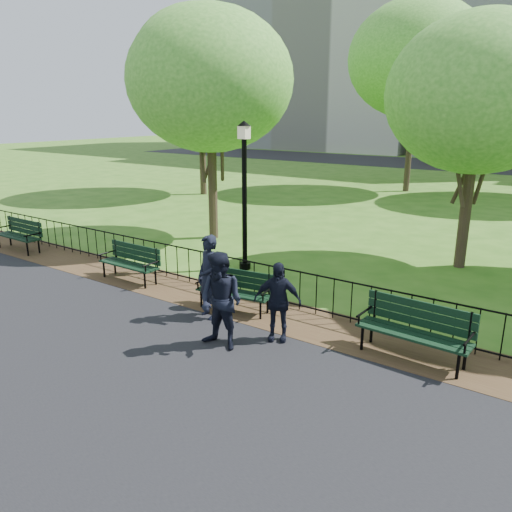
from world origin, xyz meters
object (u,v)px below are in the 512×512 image
Objects in this scene: person_right at (277,301)px; tree_mid_w at (200,65)px; park_bench_left_a at (131,259)px; tree_near_w at (210,81)px; park_bench_main at (223,283)px; tree_near_e at (479,94)px; park_bench_left_c at (20,232)px; tree_far_c at (417,59)px; person_mid at (221,301)px; taxi at (455,157)px; park_bench_right_a at (416,325)px; lamppost at (244,191)px; person_left at (209,277)px.

tree_mid_w is at bearing 111.42° from person_right.
tree_near_w reaches higher than park_bench_left_a.
park_bench_main is 3.09m from park_bench_left_a.
tree_near_w is 9.44m from tree_mid_w.
tree_near_e is at bearing 42.71° from park_bench_left_a.
tree_mid_w is (-2.52, 11.53, 5.71)m from park_bench_left_c.
tree_near_e is 0.73× the size of tree_mid_w.
tree_near_w is (-4.25, 4.81, 4.49)m from park_bench_main.
tree_far_c reaches higher than person_right.
person_right is (0.65, 0.86, -0.13)m from person_mid.
tree_mid_w reaches higher than tree_near_w.
person_mid is 0.45× the size of taxi.
park_bench_right_a is 2.48m from person_right.
lamppost is (1.79, 2.42, 1.57)m from park_bench_left_a.
taxi reaches higher than park_bench_main.
tree_near_w reaches higher than park_bench_left_c.
tree_near_w is at bearing 50.76° from park_bench_left_c.
park_bench_right_a is (12.25, -0.02, 0.03)m from park_bench_left_c.
tree_near_w is (-1.16, 4.65, 4.51)m from park_bench_left_a.
tree_near_e reaches higher than person_right.
tree_mid_w is 17.11m from person_left.
park_bench_left_c is 12.25m from park_bench_right_a.
park_bench_main is at bearing -47.75° from tree_mid_w.
tree_near_w is 7.86m from tree_near_e.
park_bench_left_a is 0.96× the size of park_bench_left_c.
tree_mid_w reaches higher than person_left.
tree_near_e is at bearing -153.40° from taxi.
lamppost is 30.69m from taxi.
park_bench_left_c is at bearing -152.57° from tree_near_e.
park_bench_left_c is at bearing -77.68° from tree_mid_w.
park_bench_left_c is 0.20× the size of tree_mid_w.
tree_mid_w is (-14.09, 5.52, 1.74)m from tree_near_e.
park_bench_right_a is at bearing -24.18° from lamppost.
park_bench_right_a is 1.10× the size of person_mid.
park_bench_left_a is at bearing -56.84° from tree_mid_w.
lamppost is (6.80, 2.43, 1.55)m from park_bench_left_c.
lamppost reaches higher than park_bench_left_a.
tree_near_w is (-8.40, 4.68, 4.46)m from park_bench_right_a.
park_bench_left_a is at bearing -126.50° from lamppost.
person_right is at bearing -27.12° from park_bench_main.
tree_near_e reaches higher than park_bench_left_c.
tree_far_c reaches higher than taxi.
person_right is (12.41, -12.31, -5.53)m from tree_mid_w.
park_bench_main is 0.24× the size of tree_near_w.
tree_mid_w is 10.87m from tree_far_c.
lamppost is at bearing 108.87° from park_bench_main.
park_bench_main is 0.26× the size of tree_near_e.
person_left is (-4.08, -0.67, 0.26)m from park_bench_right_a.
person_right is at bearing -4.24° from park_bench_left_c.
park_bench_left_a reaches higher than park_bench_main.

